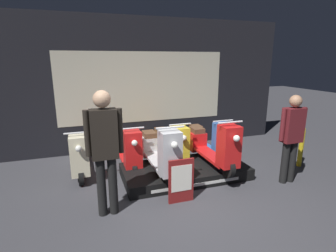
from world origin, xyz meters
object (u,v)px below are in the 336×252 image
(scooter_display_right, at_px, (212,146))
(person_right_browsing, at_px, (292,134))
(scooter_display_left, at_px, (159,152))
(street_bollard, at_px, (301,147))
(scooter_backrow_3, at_px, (209,140))
(price_sign_board, at_px, (181,181))
(scooter_backrow_1, at_px, (128,149))
(scooter_backrow_2, at_px, (170,144))
(person_left_browsing, at_px, (105,145))
(scooter_backrow_0, at_px, (80,154))

(scooter_display_right, distance_m, person_right_browsing, 1.43)
(scooter_display_left, bearing_deg, street_bollard, -4.10)
(scooter_backrow_3, distance_m, price_sign_board, 2.21)
(street_bollard, bearing_deg, scooter_backrow_1, 161.25)
(scooter_display_right, bearing_deg, price_sign_board, -140.60)
(scooter_display_left, xyz_separation_m, scooter_backrow_2, (0.54, 0.96, -0.22))
(person_left_browsing, xyz_separation_m, price_sign_board, (1.13, -0.04, -0.69))
(person_right_browsing, bearing_deg, scooter_backrow_3, 113.99)
(street_bollard, bearing_deg, person_right_browsing, -147.29)
(person_right_browsing, distance_m, price_sign_board, 2.20)
(scooter_display_left, distance_m, scooter_backrow_1, 1.07)
(scooter_display_left, bearing_deg, scooter_backrow_2, 60.64)
(scooter_backrow_0, distance_m, person_right_browsing, 4.03)
(scooter_display_left, bearing_deg, price_sign_board, -80.93)
(street_bollard, bearing_deg, scooter_backrow_0, 165.10)
(scooter_backrow_1, bearing_deg, scooter_backrow_0, 180.00)
(person_right_browsing, bearing_deg, scooter_display_right, 148.13)
(scooter_backrow_1, distance_m, price_sign_board, 1.82)
(street_bollard, bearing_deg, scooter_display_left, 175.90)
(scooter_backrow_1, height_order, price_sign_board, scooter_backrow_1)
(scooter_backrow_3, relative_size, person_left_browsing, 0.97)
(scooter_backrow_3, bearing_deg, scooter_backrow_2, 180.00)
(scooter_backrow_1, xyz_separation_m, person_left_browsing, (-0.59, -1.69, 0.68))
(scooter_backrow_3, bearing_deg, person_left_browsing, -145.92)
(scooter_backrow_1, bearing_deg, person_right_browsing, -32.44)
(scooter_display_left, xyz_separation_m, scooter_display_right, (1.07, 0.00, 0.00))
(scooter_backrow_1, relative_size, person_right_browsing, 1.09)
(scooter_display_left, bearing_deg, person_left_browsing, -143.91)
(person_right_browsing, distance_m, street_bollard, 1.08)
(scooter_backrow_0, distance_m, street_bollard, 4.58)
(scooter_backrow_0, distance_m, scooter_backrow_1, 0.96)
(scooter_display_right, relative_size, scooter_backrow_1, 1.00)
(person_left_browsing, relative_size, street_bollard, 2.14)
(scooter_display_left, distance_m, person_right_browsing, 2.39)
(scooter_display_right, bearing_deg, scooter_backrow_3, 65.97)
(person_left_browsing, bearing_deg, scooter_backrow_3, 34.08)
(person_left_browsing, bearing_deg, street_bollard, 7.24)
(scooter_backrow_2, relative_size, scooter_backrow_3, 1.00)
(scooter_backrow_2, bearing_deg, scooter_backrow_0, 180.00)
(person_left_browsing, distance_m, person_right_browsing, 3.26)
(scooter_display_right, distance_m, person_left_browsing, 2.25)
(scooter_backrow_1, bearing_deg, person_left_browsing, -109.26)
(scooter_backrow_3, bearing_deg, person_right_browsing, -66.01)
(person_left_browsing, bearing_deg, person_right_browsing, 0.00)
(scooter_backrow_3, height_order, person_left_browsing, person_left_browsing)
(scooter_backrow_3, xyz_separation_m, street_bollard, (1.56, -1.18, 0.04))
(scooter_display_left, relative_size, price_sign_board, 2.44)
(price_sign_board, bearing_deg, street_bollard, 10.76)
(person_left_browsing, bearing_deg, price_sign_board, -2.05)
(scooter_display_left, height_order, street_bollard, scooter_display_left)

